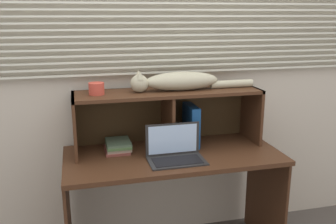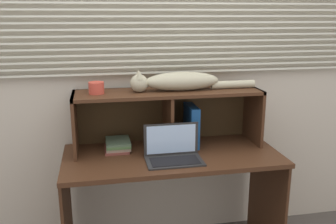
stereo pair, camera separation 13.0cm
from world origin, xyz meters
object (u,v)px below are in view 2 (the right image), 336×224
Objects in this scene: laptop at (173,152)px; binder_upright at (191,125)px; cat at (179,82)px; small_basket at (96,88)px; book_stack at (118,145)px.

laptop is 1.24× the size of binder_upright.
laptop is at bearing -126.26° from binder_upright.
small_basket is (-0.54, 0.00, -0.02)m from cat.
binder_upright is 0.52m from book_stack.
cat reaches higher than small_basket.
cat is 0.48m from laptop.
book_stack is at bearing 179.92° from cat.
laptop is 0.32m from binder_upright.
binder_upright is (0.09, 0.00, -0.31)m from cat.
cat is 3.03× the size of binder_upright.
small_basket is at bearing -179.72° from book_stack.
small_basket is (-0.45, 0.24, 0.38)m from laptop.
cat reaches higher than binder_upright.
cat is at bearing -0.00° from small_basket.
cat is 2.44× the size of laptop.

